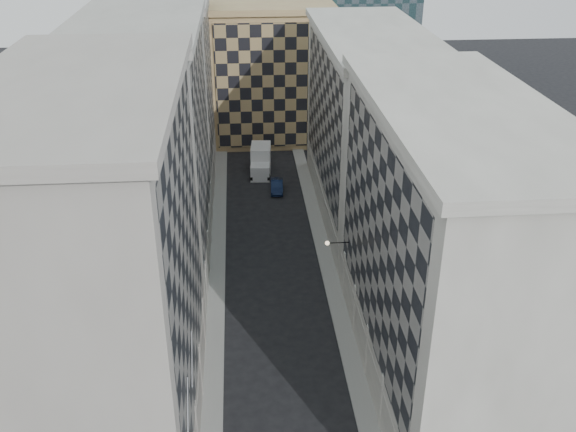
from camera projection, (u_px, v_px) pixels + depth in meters
sidewalk_west at (217, 272)px, 60.24m from camera, size 1.50×100.00×0.15m
sidewalk_east at (328, 268)px, 60.98m from camera, size 1.50×100.00×0.15m
bldg_left_a at (105, 279)px, 37.63m from camera, size 10.80×22.80×23.70m
bldg_left_b at (148, 150)px, 57.38m from camera, size 10.80×22.80×22.70m
bldg_left_c at (170, 88)px, 77.12m from camera, size 10.80×22.80×21.70m
bldg_right_a at (444, 252)px, 43.39m from camera, size 10.80×26.80×20.70m
bldg_right_b at (368, 127)px, 67.56m from camera, size 10.80×28.80×19.70m
tan_block at (271, 70)px, 90.10m from camera, size 16.80×14.80×18.80m
flagpoles_left at (190, 383)px, 35.29m from camera, size 0.10×6.33×2.33m
bracket_lamp at (329, 243)px, 52.80m from camera, size 1.98×0.36×0.36m
box_truck at (261, 162)px, 81.05m from camera, size 2.89×6.18×3.30m
dark_car at (277, 186)px, 76.23m from camera, size 1.61×4.14×1.34m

